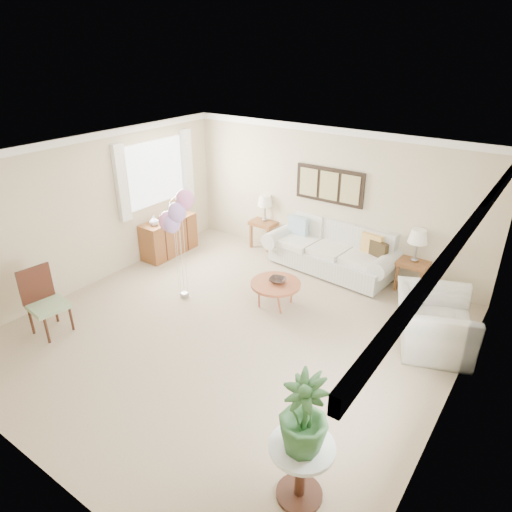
# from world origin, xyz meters

# --- Properties ---
(ground_plane) EXTENTS (6.00, 6.00, 0.00)m
(ground_plane) POSITION_xyz_m (0.00, 0.00, 0.00)
(ground_plane) COLOR tan
(room_shell) EXTENTS (6.04, 6.04, 2.60)m
(room_shell) POSITION_xyz_m (-0.11, 0.09, 1.63)
(room_shell) COLOR tan
(room_shell) RESTS_ON ground
(wall_art_triptych) EXTENTS (1.35, 0.06, 0.65)m
(wall_art_triptych) POSITION_xyz_m (0.00, 2.96, 1.55)
(wall_art_triptych) COLOR black
(wall_art_triptych) RESTS_ON ground
(sofa) EXTENTS (2.57, 1.12, 0.92)m
(sofa) POSITION_xyz_m (0.27, 2.75, 0.36)
(sofa) COLOR beige
(sofa) RESTS_ON ground
(end_table_left) EXTENTS (0.54, 0.49, 0.59)m
(end_table_left) POSITION_xyz_m (-1.36, 2.89, 0.49)
(end_table_left) COLOR brown
(end_table_left) RESTS_ON ground
(end_table_right) EXTENTS (0.51, 0.46, 0.55)m
(end_table_right) POSITION_xyz_m (1.74, 2.84, 0.46)
(end_table_right) COLOR brown
(end_table_right) RESTS_ON ground
(lamp_left) EXTENTS (0.31, 0.31, 0.54)m
(lamp_left) POSITION_xyz_m (-1.36, 2.89, 1.00)
(lamp_left) COLOR gray
(lamp_left) RESTS_ON end_table_left
(lamp_right) EXTENTS (0.33, 0.33, 0.57)m
(lamp_right) POSITION_xyz_m (1.74, 2.84, 0.99)
(lamp_right) COLOR gray
(lamp_right) RESTS_ON end_table_right
(coffee_table) EXTENTS (0.82, 0.82, 0.41)m
(coffee_table) POSITION_xyz_m (0.10, 1.05, 0.38)
(coffee_table) COLOR #A35538
(coffee_table) RESTS_ON ground
(decor_bowl) EXTENTS (0.32, 0.32, 0.07)m
(decor_bowl) POSITION_xyz_m (0.11, 1.09, 0.45)
(decor_bowl) COLOR #2C201C
(decor_bowl) RESTS_ON coffee_table
(armchair) EXTENTS (1.38, 1.47, 0.77)m
(armchair) POSITION_xyz_m (2.49, 1.40, 0.39)
(armchair) COLOR beige
(armchair) RESTS_ON ground
(side_table) EXTENTS (0.61, 0.61, 0.67)m
(side_table) POSITION_xyz_m (2.18, -1.74, 0.50)
(side_table) COLOR silver
(side_table) RESTS_ON ground
(potted_plant) EXTENTS (0.58, 0.58, 0.80)m
(potted_plant) POSITION_xyz_m (2.19, -1.77, 1.07)
(potted_plant) COLOR #224B25
(potted_plant) RESTS_ON side_table
(accent_chair) EXTENTS (0.56, 0.56, 1.02)m
(accent_chair) POSITION_xyz_m (-2.28, -1.50, 0.53)
(accent_chair) COLOR gray
(accent_chair) RESTS_ON ground
(credenza) EXTENTS (0.46, 1.20, 0.74)m
(credenza) POSITION_xyz_m (-2.76, 1.50, 0.37)
(credenza) COLOR brown
(credenza) RESTS_ON ground
(vase_white) EXTENTS (0.21, 0.21, 0.19)m
(vase_white) POSITION_xyz_m (-2.74, 1.13, 0.83)
(vase_white) COLOR silver
(vase_white) RESTS_ON credenza
(vase_sage) EXTENTS (0.25, 0.25, 0.20)m
(vase_sage) POSITION_xyz_m (-2.74, 1.80, 0.84)
(vase_sage) COLOR #B0BEA3
(vase_sage) RESTS_ON credenza
(balloon_cluster) EXTENTS (0.51, 0.50, 1.91)m
(balloon_cluster) POSITION_xyz_m (-1.31, 0.34, 1.53)
(balloon_cluster) COLOR gray
(balloon_cluster) RESTS_ON ground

